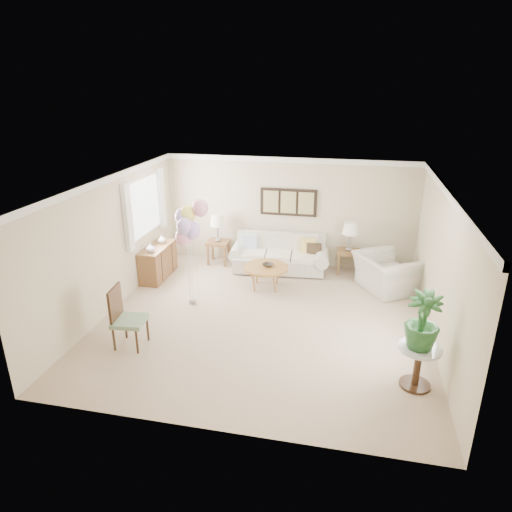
# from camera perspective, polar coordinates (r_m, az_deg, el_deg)

# --- Properties ---
(ground_plane) EXTENTS (6.00, 6.00, 0.00)m
(ground_plane) POSITION_cam_1_polar(r_m,az_deg,el_deg) (8.70, 0.95, -8.00)
(ground_plane) COLOR tan
(room_shell) EXTENTS (6.04, 6.04, 2.60)m
(room_shell) POSITION_cam_1_polar(r_m,az_deg,el_deg) (8.15, 0.39, 2.45)
(room_shell) COLOR beige
(room_shell) RESTS_ON ground
(wall_art_triptych) EXTENTS (1.35, 0.06, 0.65)m
(wall_art_triptych) POSITION_cam_1_polar(r_m,az_deg,el_deg) (10.87, 4.08, 6.72)
(wall_art_triptych) COLOR black
(wall_art_triptych) RESTS_ON ground
(sofa) EXTENTS (2.38, 1.03, 0.85)m
(sofa) POSITION_cam_1_polar(r_m,az_deg,el_deg) (10.82, 2.97, -0.08)
(sofa) COLOR beige
(sofa) RESTS_ON ground
(end_table_left) EXTENTS (0.53, 0.48, 0.58)m
(end_table_left) POSITION_cam_1_polar(r_m,az_deg,el_deg) (11.21, -4.74, 1.43)
(end_table_left) COLOR brown
(end_table_left) RESTS_ON ground
(end_table_right) EXTENTS (0.51, 0.47, 0.56)m
(end_table_right) POSITION_cam_1_polar(r_m,az_deg,el_deg) (10.80, 11.48, 0.24)
(end_table_right) COLOR brown
(end_table_right) RESTS_ON ground
(lamp_left) EXTENTS (0.38, 0.38, 0.66)m
(lamp_left) POSITION_cam_1_polar(r_m,az_deg,el_deg) (11.02, -4.83, 4.38)
(lamp_left) COLOR gray
(lamp_left) RESTS_ON end_table_left
(lamp_right) EXTENTS (0.38, 0.38, 0.67)m
(lamp_right) POSITION_cam_1_polar(r_m,az_deg,el_deg) (10.61, 11.72, 3.29)
(lamp_right) COLOR gray
(lamp_right) RESTS_ON end_table_right
(coffee_table) EXTENTS (0.97, 0.97, 0.49)m
(coffee_table) POSITION_cam_1_polar(r_m,az_deg,el_deg) (9.84, 1.26, -1.54)
(coffee_table) COLOR #9E6B31
(coffee_table) RESTS_ON ground
(decor_bowl) EXTENTS (0.31, 0.31, 0.06)m
(decor_bowl) POSITION_cam_1_polar(r_m,az_deg,el_deg) (9.83, 1.50, -1.12)
(decor_bowl) COLOR #2B241C
(decor_bowl) RESTS_ON coffee_table
(armchair) EXTENTS (1.52, 1.57, 0.78)m
(armchair) POSITION_cam_1_polar(r_m,az_deg,el_deg) (10.13, 15.84, -2.06)
(armchair) COLOR beige
(armchair) RESTS_ON ground
(side_table) EXTENTS (0.62, 0.62, 0.67)m
(side_table) POSITION_cam_1_polar(r_m,az_deg,el_deg) (7.13, 19.67, -11.77)
(side_table) COLOR silver
(side_table) RESTS_ON ground
(potted_plant) EXTENTS (0.53, 0.53, 0.86)m
(potted_plant) POSITION_cam_1_polar(r_m,az_deg,el_deg) (6.82, 20.11, -7.59)
(potted_plant) COLOR #1A431E
(potted_plant) RESTS_ON side_table
(accent_chair) EXTENTS (0.57, 0.57, 1.06)m
(accent_chair) POSITION_cam_1_polar(r_m,az_deg,el_deg) (7.99, -16.08, -7.22)
(accent_chair) COLOR gray
(accent_chair) RESTS_ON ground
(credenza) EXTENTS (0.46, 1.20, 0.74)m
(credenza) POSITION_cam_1_polar(r_m,az_deg,el_deg) (10.64, -12.15, -0.72)
(credenza) COLOR brown
(credenza) RESTS_ON ground
(vase_white) EXTENTS (0.22, 0.22, 0.20)m
(vase_white) POSITION_cam_1_polar(r_m,az_deg,el_deg) (10.16, -13.05, 1.02)
(vase_white) COLOR silver
(vase_white) RESTS_ON credenza
(vase_sage) EXTENTS (0.21, 0.21, 0.19)m
(vase_sage) POSITION_cam_1_polar(r_m,az_deg,el_deg) (10.69, -11.71, 2.08)
(vase_sage) COLOR #BCBDBB
(vase_sage) RESTS_ON credenza
(balloon_cluster) EXTENTS (0.65, 0.58, 2.15)m
(balloon_cluster) POSITION_cam_1_polar(r_m,az_deg,el_deg) (8.78, -8.42, 4.14)
(balloon_cluster) COLOR gray
(balloon_cluster) RESTS_ON ground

